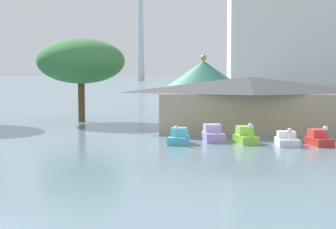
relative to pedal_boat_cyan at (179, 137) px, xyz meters
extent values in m
cube|color=#4CB7CC|center=(-0.01, -0.07, -0.21)|extent=(1.76, 2.60, 0.61)
cube|color=#5DCDE2|center=(0.04, 0.23, 0.44)|extent=(1.35, 1.26, 0.67)
cylinder|color=#4CB7CC|center=(-0.16, -1.02, 0.40)|extent=(0.14, 0.14, 0.60)
sphere|color=white|center=(-0.16, -1.02, 0.88)|extent=(0.36, 0.36, 0.36)
cube|color=#B299D8|center=(2.81, 1.84, -0.14)|extent=(1.98, 3.14, 0.74)
cube|color=#C8ADF0|center=(2.75, 2.20, 0.55)|extent=(1.50, 1.51, 0.64)
cylinder|color=#B299D8|center=(2.98, 0.68, 0.51)|extent=(0.14, 0.14, 0.56)
sphere|color=white|center=(2.98, 0.68, 0.93)|extent=(0.28, 0.28, 0.28)
cube|color=#8CCC3F|center=(5.41, 0.63, -0.19)|extent=(1.95, 2.90, 0.64)
cube|color=#A0E24F|center=(5.33, 0.95, 0.49)|extent=(1.41, 1.43, 0.73)
cylinder|color=#8CCC3F|center=(5.65, -0.40, 0.48)|extent=(0.14, 0.14, 0.71)
sphere|color=white|center=(5.65, -0.40, 1.03)|extent=(0.38, 0.38, 0.38)
cube|color=white|center=(8.50, -0.48, -0.23)|extent=(1.62, 2.54, 0.56)
cube|color=white|center=(8.50, -0.17, 0.31)|extent=(1.36, 1.16, 0.53)
cylinder|color=white|center=(8.52, -1.48, 0.31)|extent=(0.14, 0.14, 0.52)
sphere|color=white|center=(8.52, -1.48, 0.76)|extent=(0.39, 0.39, 0.39)
cube|color=red|center=(11.01, -0.34, -0.21)|extent=(1.94, 2.76, 0.60)
cube|color=#E8423C|center=(10.93, -0.03, 0.42)|extent=(1.40, 1.38, 0.64)
cylinder|color=red|center=(11.25, -1.30, 0.42)|extent=(0.14, 0.14, 0.65)
sphere|color=white|center=(11.25, -1.30, 0.94)|extent=(0.39, 0.39, 0.39)
cube|color=tan|center=(6.40, 8.61, 1.36)|extent=(16.72, 6.06, 3.75)
pyramid|color=#4C4C51|center=(6.40, 8.61, 4.03)|extent=(18.06, 6.97, 1.58)
cylinder|color=#993328|center=(2.36, 20.77, 1.35)|extent=(7.09, 7.09, 3.73)
cone|color=#387F6B|center=(2.36, 20.77, 4.92)|extent=(9.84, 9.84, 3.40)
sphere|color=#B7993D|center=(2.36, 20.77, 6.97)|extent=(0.70, 0.70, 0.70)
cylinder|color=brown|center=(-11.92, 18.66, 1.70)|extent=(0.78, 0.78, 4.42)
ellipsoid|color=#3D7F42|center=(-11.92, 18.66, 6.53)|extent=(10.17, 10.17, 5.24)
cube|color=silver|center=(25.32, 66.46, 13.47)|extent=(33.84, 12.21, 27.96)
camera|label=1|loc=(1.18, -40.98, 5.15)|focal=55.19mm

